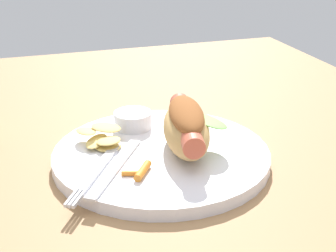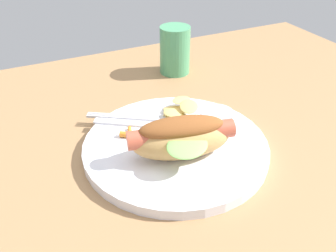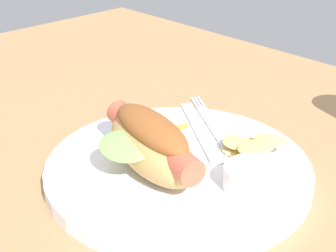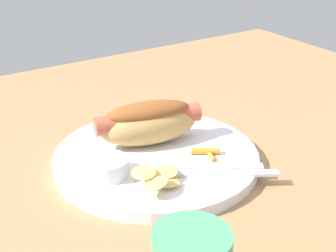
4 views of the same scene
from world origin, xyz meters
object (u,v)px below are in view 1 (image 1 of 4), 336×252
(hot_dog, at_px, (187,126))
(plate, at_px, (161,155))
(carrot_garnish, at_px, (141,171))
(knife, at_px, (115,167))
(chips_pile, at_px, (102,137))
(sauce_ramekin, at_px, (133,120))
(fork, at_px, (97,170))

(hot_dog, bearing_deg, plate, -89.97)
(carrot_garnish, bearing_deg, knife, -131.92)
(knife, bearing_deg, chips_pile, -145.56)
(hot_dog, xyz_separation_m, carrot_garnish, (0.05, -0.07, -0.03))
(sauce_ramekin, height_order, chips_pile, sauce_ramekin)
(hot_dog, relative_size, chips_pile, 2.10)
(plate, bearing_deg, carrot_garnish, -37.52)
(chips_pile, bearing_deg, plate, 60.23)
(chips_pile, bearing_deg, knife, 1.35)
(fork, height_order, knife, same)
(fork, xyz_separation_m, carrot_garnish, (0.02, 0.05, 0.00))
(hot_dog, height_order, fork, hot_dog)
(sauce_ramekin, distance_m, knife, 0.13)
(plate, xyz_separation_m, hot_dog, (0.01, 0.03, 0.04))
(hot_dog, distance_m, sauce_ramekin, 0.10)
(plate, height_order, chips_pile, chips_pile)
(carrot_garnish, bearing_deg, chips_pile, -163.80)
(fork, bearing_deg, knife, 125.12)
(sauce_ramekin, xyz_separation_m, knife, (0.11, -0.05, -0.01))
(plate, height_order, fork, fork)
(fork, relative_size, carrot_garnish, 3.40)
(plate, bearing_deg, chips_pile, -119.77)
(sauce_ramekin, xyz_separation_m, carrot_garnish, (0.14, -0.03, -0.01))
(hot_dog, height_order, carrot_garnish, hot_dog)
(plate, relative_size, carrot_garnish, 6.93)
(knife, height_order, carrot_garnish, carrot_garnish)
(hot_dog, xyz_separation_m, chips_pile, (-0.05, -0.10, -0.02))
(sauce_ramekin, relative_size, carrot_garnish, 1.32)
(sauce_ramekin, relative_size, chips_pile, 0.73)
(fork, relative_size, knife, 0.91)
(plate, bearing_deg, knife, -65.01)
(sauce_ramekin, relative_size, fork, 0.39)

